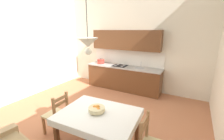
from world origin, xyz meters
name	(u,v)px	position (x,y,z in m)	size (l,w,h in m)	color
ground_plane	(88,124)	(0.00, 0.00, -0.05)	(5.98, 6.02, 0.10)	#B7704C
wall_back	(132,35)	(0.00, 2.77, 2.01)	(5.98, 0.12, 4.03)	silver
wall_left	(11,37)	(-2.75, 0.00, 2.01)	(0.12, 6.02, 4.03)	silver
kitchen_cabinetry	(124,67)	(-0.17, 2.44, 0.86)	(2.83, 0.63, 2.20)	brown
dining_table	(99,119)	(0.72, -0.55, 0.64)	(1.47, 1.15, 0.75)	brown
dining_chair_tv_side	(57,114)	(-0.34, -0.60, 0.44)	(0.44, 0.44, 0.93)	#D1BC89
fruit_bowl	(97,109)	(0.67, -0.53, 0.81)	(0.30, 0.30, 0.12)	beige
pendant_lamp	(88,43)	(0.64, -0.68, 2.01)	(0.32, 0.32, 0.80)	black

